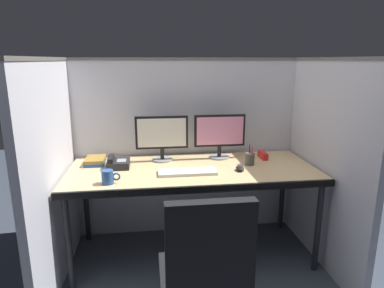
% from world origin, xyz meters
% --- Properties ---
extents(ground_plane, '(8.00, 8.00, 0.00)m').
position_xyz_m(ground_plane, '(0.00, 0.00, 0.00)').
color(ground_plane, '#383F4C').
extents(cubicle_partition_rear, '(2.21, 0.06, 1.57)m').
position_xyz_m(cubicle_partition_rear, '(0.00, 0.74, 0.79)').
color(cubicle_partition_rear, silver).
rests_on(cubicle_partition_rear, ground).
extents(cubicle_partition_left, '(0.06, 1.41, 1.57)m').
position_xyz_m(cubicle_partition_left, '(-0.99, 0.20, 0.79)').
color(cubicle_partition_left, silver).
rests_on(cubicle_partition_left, ground).
extents(cubicle_partition_right, '(0.06, 1.41, 1.57)m').
position_xyz_m(cubicle_partition_right, '(0.99, 0.20, 0.79)').
color(cubicle_partition_right, silver).
rests_on(cubicle_partition_right, ground).
extents(desk, '(1.90, 0.80, 0.74)m').
position_xyz_m(desk, '(0.00, 0.29, 0.69)').
color(desk, tan).
rests_on(desk, ground).
extents(monitor_left, '(0.43, 0.17, 0.37)m').
position_xyz_m(monitor_left, '(-0.23, 0.54, 0.96)').
color(monitor_left, gray).
rests_on(monitor_left, desk).
extents(monitor_right, '(0.43, 0.17, 0.37)m').
position_xyz_m(monitor_right, '(0.26, 0.55, 0.96)').
color(monitor_right, gray).
rests_on(monitor_right, desk).
extents(keyboard_main, '(0.43, 0.15, 0.02)m').
position_xyz_m(keyboard_main, '(-0.06, 0.18, 0.75)').
color(keyboard_main, silver).
rests_on(keyboard_main, desk).
extents(computer_mouse, '(0.06, 0.10, 0.04)m').
position_xyz_m(computer_mouse, '(0.35, 0.19, 0.76)').
color(computer_mouse, black).
rests_on(computer_mouse, desk).
extents(coffee_mug, '(0.13, 0.08, 0.09)m').
position_xyz_m(coffee_mug, '(-0.61, 0.04, 0.79)').
color(coffee_mug, '#264C8C').
rests_on(coffee_mug, desk).
extents(pen_cup, '(0.08, 0.08, 0.17)m').
position_xyz_m(pen_cup, '(0.46, 0.33, 0.79)').
color(pen_cup, '#4C4742').
rests_on(pen_cup, desk).
extents(desk_phone, '(0.17, 0.19, 0.09)m').
position_xyz_m(desk_phone, '(-0.58, 0.39, 0.77)').
color(desk_phone, black).
rests_on(desk_phone, desk).
extents(book_stack, '(0.15, 0.21, 0.05)m').
position_xyz_m(book_stack, '(-0.77, 0.51, 0.77)').
color(book_stack, '#1E478C').
rests_on(book_stack, desk).
extents(red_stapler, '(0.04, 0.15, 0.06)m').
position_xyz_m(red_stapler, '(0.63, 0.49, 0.77)').
color(red_stapler, red).
rests_on(red_stapler, desk).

